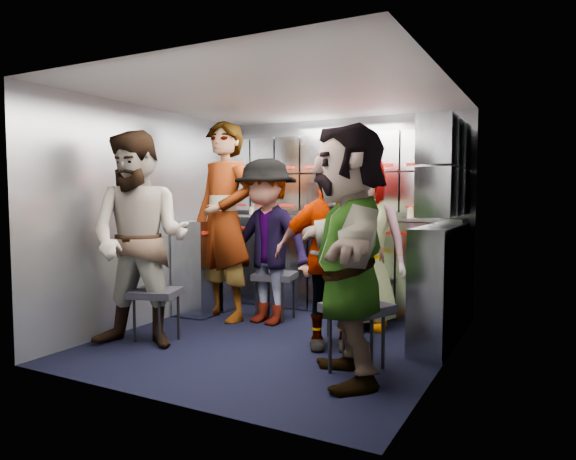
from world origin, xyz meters
The scene contains 29 objects.
floor centered at (0.00, 0.00, 0.00)m, with size 3.00×3.00×0.00m, color black.
wall_back centered at (0.00, 1.50, 1.05)m, with size 2.80×0.04×2.10m, color #8F949D.
wall_left centered at (-1.40, 0.00, 1.05)m, with size 0.04×3.00×2.10m, color #8F949D.
wall_right centered at (1.40, 0.00, 1.05)m, with size 0.04×3.00×2.10m, color #8F949D.
ceiling centered at (0.00, 0.00, 2.10)m, with size 2.80×3.00×0.02m, color silver.
cart_bank_back centered at (0.00, 1.29, 0.49)m, with size 2.68×0.38×0.99m, color #9AA1AA.
cart_bank_left centered at (-1.19, 0.56, 0.49)m, with size 0.38×0.76×0.99m, color #9AA1AA.
counter centered at (0.00, 1.29, 1.01)m, with size 2.68×0.42×0.03m, color #B0B3B8.
locker_bank_back centered at (0.00, 1.35, 1.49)m, with size 2.68×0.28×0.82m, color #9AA1AA.
locker_bank_right centered at (1.25, 0.70, 1.49)m, with size 0.28×1.00×0.82m, color #9AA1AA.
right_cabinet centered at (1.25, 0.60, 0.50)m, with size 0.28×1.20×1.00m, color #9AA1AA.
coffee_niche centered at (0.18, 1.41, 1.47)m, with size 0.46×0.16×0.84m, color black, non-canonical shape.
red_latch_strip centered at (0.00, 1.09, 0.88)m, with size 2.60×0.02×0.03m, color #AE190F.
jump_seat_near_left centered at (-0.92, -0.52, 0.40)m, with size 0.47×0.46×0.45m.
jump_seat_mid_left centered at (-0.39, 0.64, 0.42)m, with size 0.47×0.46×0.47m.
jump_seat_center centered at (0.51, 0.95, 0.36)m, with size 0.41×0.39×0.41m.
jump_seat_mid_right centered at (0.47, 0.19, 0.37)m, with size 0.46×0.45×0.42m.
jump_seat_near_right centered at (0.88, -0.43, 0.43)m, with size 0.53×0.52×0.49m.
attendant_standing centered at (-0.84, 0.40, 1.00)m, with size 0.73×0.48×1.99m, color black.
attendant_arc_a centered at (-0.92, -0.70, 0.89)m, with size 0.87×0.68×1.78m, color black.
attendant_arc_b centered at (-0.39, 0.46, 0.80)m, with size 1.04×0.60×1.61m, color black.
attendant_arc_c centered at (0.51, 0.77, 0.81)m, with size 0.79×0.52×1.62m, color black.
attendant_arc_d centered at (0.47, 0.01, 0.77)m, with size 0.90×0.37×1.53m, color black.
attendant_arc_e centered at (0.88, -0.61, 0.87)m, with size 1.62×0.51×1.74m, color black.
bottle_left centered at (-0.09, 1.24, 1.16)m, with size 0.07×0.07×0.27m, color white.
bottle_mid centered at (-0.27, 1.24, 1.15)m, with size 0.06×0.06×0.23m, color white.
bottle_right centered at (1.11, 1.24, 1.16)m, with size 0.07×0.07×0.25m, color white.
cup_left centered at (-1.02, 1.23, 1.07)m, with size 0.07×0.07×0.09m, color tan.
cup_right centered at (0.84, 1.23, 1.09)m, with size 0.09×0.09×0.11m, color tan.
Camera 1 is at (2.12, -3.84, 1.27)m, focal length 32.00 mm.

